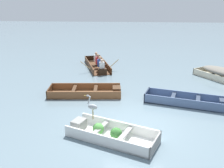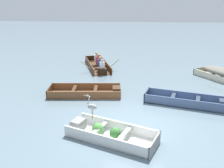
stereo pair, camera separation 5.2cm
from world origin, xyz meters
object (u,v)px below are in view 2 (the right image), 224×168
(skiff_wooden_brown_mid_moored, at_px, (88,92))
(heron_on_dinghy, at_px, (92,106))
(dinghy_white_foreground, at_px, (107,133))
(skiff_slate_blue_near_moored, at_px, (189,102))
(rowboat_dark_varnish_with_crew, at_px, (98,65))

(skiff_wooden_brown_mid_moored, distance_m, heron_on_dinghy, 3.39)
(dinghy_white_foreground, relative_size, skiff_slate_blue_near_moored, 0.88)
(dinghy_white_foreground, relative_size, heron_on_dinghy, 3.61)
(skiff_wooden_brown_mid_moored, xyz_separation_m, rowboat_dark_varnish_with_crew, (-0.17, 4.50, 0.11))
(skiff_slate_blue_near_moored, xyz_separation_m, rowboat_dark_varnish_with_crew, (-4.51, 5.27, 0.09))
(heron_on_dinghy, bearing_deg, rowboat_dark_varnish_with_crew, 96.51)
(heron_on_dinghy, bearing_deg, dinghy_white_foreground, -37.30)
(dinghy_white_foreground, xyz_separation_m, rowboat_dark_varnish_with_crew, (-1.43, 8.14, 0.08))
(skiff_slate_blue_near_moored, bearing_deg, heron_on_dinghy, -145.94)
(skiff_slate_blue_near_moored, bearing_deg, skiff_wooden_brown_mid_moored, 169.95)
(heron_on_dinghy, bearing_deg, skiff_wooden_brown_mid_moored, 102.49)
(rowboat_dark_varnish_with_crew, bearing_deg, skiff_wooden_brown_mid_moored, -87.87)
(skiff_wooden_brown_mid_moored, relative_size, rowboat_dark_varnish_with_crew, 0.87)
(dinghy_white_foreground, distance_m, skiff_slate_blue_near_moored, 4.21)
(rowboat_dark_varnish_with_crew, bearing_deg, heron_on_dinghy, -83.49)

